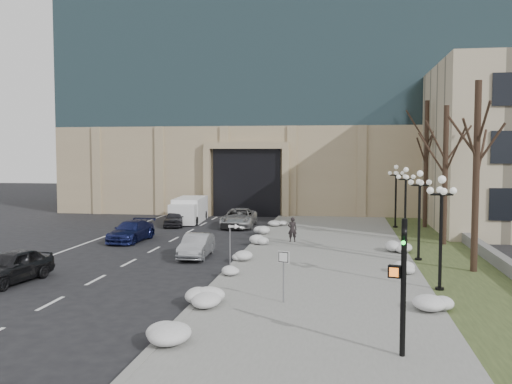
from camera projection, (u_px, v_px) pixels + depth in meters
ground at (206, 328)px, 18.51m from camera, size 160.00×160.00×0.00m
sidewalk at (326, 253)px, 31.80m from camera, size 9.00×40.00×0.12m
curb at (247, 251)px, 32.46m from camera, size 0.30×40.00×0.14m
grass_strip at (447, 257)px, 30.83m from camera, size 4.00×40.00×0.10m
stone_wall at (477, 246)px, 32.49m from camera, size 0.50×30.00×0.70m
office_tower at (283, 32)px, 60.51m from camera, size 40.00×24.70×36.00m
car_a at (11, 266)px, 24.81m from camera, size 2.36×4.47×1.45m
car_b at (197, 246)px, 30.82m from camera, size 1.47×3.90×1.27m
car_c at (131, 231)px, 36.38m from camera, size 2.13×4.63×1.31m
car_d at (239, 218)px, 43.26m from camera, size 2.57×5.22×1.43m
car_e at (175, 218)px, 43.82m from camera, size 2.04×3.79×1.22m
pedestrian at (292, 229)px, 35.45m from camera, size 0.63×0.48×1.55m
box_truck at (189, 210)px, 46.53m from camera, size 2.57×6.30×1.96m
one_way_sign at (233, 232)px, 26.36m from camera, size 0.90×0.25×2.41m
keep_sign at (284, 266)px, 21.06m from camera, size 0.43×0.15×2.05m
traffic_signal at (402, 290)px, 15.50m from camera, size 0.67×0.89×3.90m
snow_clump_a at (174, 335)px, 16.79m from camera, size 1.10×1.60×0.36m
snow_clump_b at (200, 299)px, 20.92m from camera, size 1.10×1.60×0.36m
snow_clump_c at (237, 271)px, 25.97m from camera, size 1.10×1.60×0.36m
snow_clump_d at (246, 256)px, 29.77m from camera, size 1.10×1.60×0.36m
snow_clump_e at (260, 241)px, 34.80m from camera, size 1.10×1.60×0.36m
snow_clump_f at (266, 230)px, 39.29m from camera, size 1.10×1.60×0.36m
snow_clump_g at (279, 223)px, 43.34m from camera, size 1.10×1.60×0.36m
snow_clump_h at (433, 304)px, 20.21m from camera, size 1.10×1.60×0.36m
snow_clump_i at (409, 269)px, 26.30m from camera, size 1.10×1.60×0.36m
snow_clump_j at (396, 249)px, 31.92m from camera, size 1.10×1.60×0.36m
lamppost_a at (441, 217)px, 22.98m from camera, size 1.18×1.18×4.76m
lamppost_b at (419, 203)px, 29.39m from camera, size 1.18×1.18×4.76m
lamppost_c at (406, 194)px, 35.80m from camera, size 1.18×1.18×4.76m
lamppost_d at (396, 188)px, 42.22m from camera, size 1.18×1.18×4.76m
tree_near at (477, 149)px, 26.41m from camera, size 3.20×3.20×9.00m
tree_mid at (446, 155)px, 34.32m from camera, size 3.20×3.20×8.50m
tree_far at (426, 146)px, 42.17m from camera, size 3.20×3.20×9.50m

